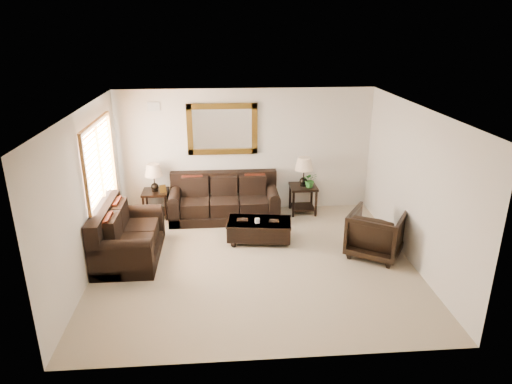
{
  "coord_description": "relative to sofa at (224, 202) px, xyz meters",
  "views": [
    {
      "loc": [
        -0.53,
        -7.12,
        3.97
      ],
      "look_at": [
        0.08,
        0.6,
        1.1
      ],
      "focal_mm": 32.0,
      "sensor_mm": 36.0,
      "label": 1
    }
  ],
  "objects": [
    {
      "name": "window",
      "position": [
        -2.21,
        -1.15,
        1.21
      ],
      "size": [
        0.07,
        1.96,
        1.66
      ],
      "color": "white",
      "rests_on": "room"
    },
    {
      "name": "end_table_right",
      "position": [
        1.74,
        0.13,
        0.48
      ],
      "size": [
        0.58,
        0.58,
        1.27
      ],
      "color": "black",
      "rests_on": "room"
    },
    {
      "name": "end_table_left",
      "position": [
        -1.47,
        0.14,
        0.43
      ],
      "size": [
        0.54,
        0.54,
        1.19
      ],
      "color": "black",
      "rests_on": "room"
    },
    {
      "name": "air_vent",
      "position": [
        -1.41,
        0.43,
        2.01
      ],
      "size": [
        0.25,
        0.02,
        0.18
      ],
      "primitive_type": "cube",
      "color": "#999999",
      "rests_on": "room"
    },
    {
      "name": "room",
      "position": [
        0.49,
        -2.05,
        1.01
      ],
      "size": [
        5.51,
        5.01,
        2.71
      ],
      "color": "gray",
      "rests_on": "ground"
    },
    {
      "name": "loveseat",
      "position": [
        -1.78,
        -1.67,
        0.02
      ],
      "size": [
        1.04,
        1.75,
        0.98
      ],
      "rotation": [
        0.0,
        0.0,
        1.57
      ],
      "color": "black",
      "rests_on": "room"
    },
    {
      "name": "mirror",
      "position": [
        0.0,
        0.42,
        1.51
      ],
      "size": [
        1.5,
        0.06,
        1.1
      ],
      "color": "#472B0E",
      "rests_on": "room"
    },
    {
      "name": "coffee_table",
      "position": [
        0.65,
        -1.2,
        -0.08
      ],
      "size": [
        1.3,
        0.82,
        0.52
      ],
      "rotation": [
        0.0,
        0.0,
        -0.14
      ],
      "color": "black",
      "rests_on": "room"
    },
    {
      "name": "armchair",
      "position": [
        2.69,
        -1.94,
        0.12
      ],
      "size": [
        1.22,
        1.2,
        0.93
      ],
      "primitive_type": "imported",
      "rotation": [
        0.0,
        0.0,
        2.56
      ],
      "color": "black",
      "rests_on": "floor"
    },
    {
      "name": "potted_plant",
      "position": [
        1.86,
        0.02,
        0.42
      ],
      "size": [
        0.33,
        0.36,
        0.26
      ],
      "primitive_type": "imported",
      "rotation": [
        0.0,
        0.0,
        -0.1
      ],
      "color": "#276021",
      "rests_on": "end_table_right"
    },
    {
      "name": "sofa",
      "position": [
        0.0,
        0.0,
        0.0
      ],
      "size": [
        2.31,
        1.0,
        0.94
      ],
      "color": "black",
      "rests_on": "room"
    }
  ]
}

